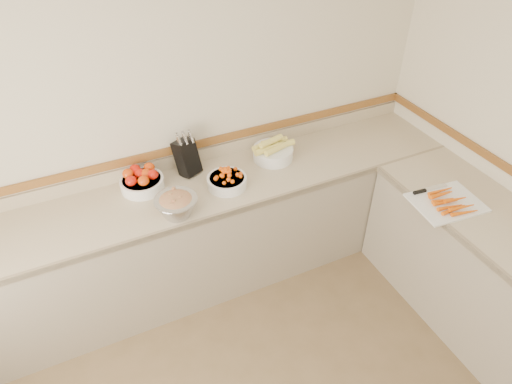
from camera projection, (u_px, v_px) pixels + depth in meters
name	position (u px, v px, depth m)	size (l,w,h in m)	color
back_wall	(170.00, 119.00, 3.14)	(4.00, 4.00, 0.00)	beige
counter_back	(196.00, 237.00, 3.43)	(4.00, 0.65, 1.08)	#C2B08D
dishwasher	(511.00, 299.00, 3.00)	(0.63, 0.60, 0.84)	white
knife_block	(187.00, 156.00, 3.24)	(0.20, 0.21, 0.34)	black
tomato_bowl	(142.00, 180.00, 3.14)	(0.30, 0.30, 0.15)	white
cherry_tomato_bowl	(227.00, 180.00, 3.17)	(0.28, 0.28, 0.15)	white
corn_bowl	(273.00, 151.00, 3.43)	(0.34, 0.30, 0.18)	white
rhubarb_bowl	(176.00, 205.00, 2.91)	(0.28, 0.28, 0.15)	#B2B2BA
cutting_board	(447.00, 202.00, 3.03)	(0.48, 0.39, 0.06)	white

